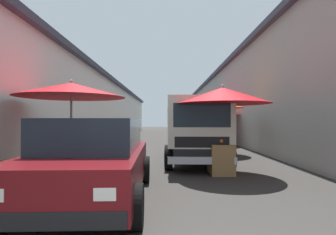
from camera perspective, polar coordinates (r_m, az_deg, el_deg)
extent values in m
plane|color=#33302D|center=(14.61, 0.00, -6.17)|extent=(90.00, 90.00, 0.00)
cube|color=silver|center=(18.35, -23.93, 1.46)|extent=(49.50, 7.00, 4.13)
cube|color=#383D4C|center=(18.56, -23.91, 8.22)|extent=(49.80, 7.50, 0.24)
cube|color=gray|center=(18.42, 23.80, 2.92)|extent=(49.50, 7.00, 5.07)
cube|color=#383D4C|center=(18.77, 23.77, 11.03)|extent=(49.80, 7.50, 0.24)
cylinder|color=#9E9EA3|center=(18.27, 6.35, -1.43)|extent=(0.06, 0.06, 2.31)
cone|color=red|center=(18.28, 6.35, 1.48)|extent=(2.43, 2.43, 0.45)
sphere|color=#9E9EA3|center=(18.29, 6.35, 2.31)|extent=(0.07, 0.07, 0.07)
cube|color=olive|center=(18.44, 5.52, -3.88)|extent=(0.77, 0.58, 0.73)
sphere|color=orange|center=(18.56, 4.90, -2.59)|extent=(0.09, 0.09, 0.09)
sphere|color=orange|center=(18.63, 6.01, -2.58)|extent=(0.09, 0.09, 0.09)
sphere|color=orange|center=(18.35, 5.37, -2.61)|extent=(0.09, 0.09, 0.09)
sphere|color=orange|center=(18.43, 5.37, -2.60)|extent=(0.09, 0.09, 0.09)
cylinder|color=#9E9EA3|center=(7.28, 11.41, -2.74)|extent=(0.06, 0.06, 2.29)
cone|color=red|center=(7.31, 11.39, 4.54)|extent=(2.50, 2.50, 0.44)
sphere|color=#9E9EA3|center=(7.34, 11.39, 6.55)|extent=(0.07, 0.07, 0.07)
cube|color=#9E7547|center=(7.42, 11.06, -8.51)|extent=(0.85, 0.60, 0.79)
sphere|color=orange|center=(7.07, 11.17, -4.86)|extent=(0.09, 0.09, 0.09)
sphere|color=orange|center=(7.37, 11.41, -5.11)|extent=(0.09, 0.09, 0.09)
sphere|color=orange|center=(7.25, 11.61, -5.18)|extent=(0.09, 0.09, 0.09)
cylinder|color=#9E9EA3|center=(15.76, 10.08, -1.92)|extent=(0.06, 0.06, 2.11)
cone|color=red|center=(15.76, 10.07, 1.23)|extent=(2.85, 2.85, 0.37)
sphere|color=#9E9EA3|center=(15.77, 10.07, 2.05)|extent=(0.07, 0.07, 0.07)
cube|color=brown|center=(15.71, 9.65, -4.29)|extent=(0.97, 0.67, 0.81)
sphere|color=orange|center=(15.54, 9.84, -2.67)|extent=(0.09, 0.09, 0.09)
sphere|color=orange|center=(15.73, 10.22, -2.64)|extent=(0.09, 0.09, 0.09)
sphere|color=orange|center=(15.82, 9.36, -2.63)|extent=(0.09, 0.09, 0.09)
cylinder|color=#9E9EA3|center=(7.31, -19.71, -2.36)|extent=(0.06, 0.06, 2.38)
cone|color=red|center=(7.35, -19.68, 5.49)|extent=(2.73, 2.73, 0.37)
sphere|color=#9E9EA3|center=(7.38, -19.67, 7.24)|extent=(0.07, 0.07, 0.07)
cube|color=#9E7547|center=(7.24, -19.95, -8.63)|extent=(0.90, 0.75, 0.81)
sphere|color=orange|center=(7.06, -20.54, -5.16)|extent=(0.09, 0.09, 0.09)
sphere|color=orange|center=(6.93, -19.97, -5.25)|extent=(0.09, 0.09, 0.09)
sphere|color=orange|center=(7.21, -18.31, -5.08)|extent=(0.09, 0.09, 0.09)
cylinder|color=#9E9EA3|center=(11.54, 9.79, -1.99)|extent=(0.06, 0.06, 2.28)
cone|color=#D84C14|center=(11.55, 9.78, 2.81)|extent=(2.46, 2.46, 0.34)
sphere|color=#9E9EA3|center=(11.57, 9.78, 3.85)|extent=(0.07, 0.07, 0.07)
cube|color=#9E7547|center=(11.73, 8.47, -5.80)|extent=(0.72, 0.67, 0.71)
sphere|color=orange|center=(11.74, 7.64, -3.84)|extent=(0.09, 0.09, 0.09)
sphere|color=orange|center=(11.69, 8.62, -3.85)|extent=(0.09, 0.09, 0.09)
sphere|color=orange|center=(11.63, 7.98, -3.87)|extent=(0.09, 0.09, 0.09)
sphere|color=orange|center=(11.45, 7.97, -3.65)|extent=(0.09, 0.09, 0.09)
sphere|color=orange|center=(11.77, 9.34, -3.82)|extent=(0.09, 0.09, 0.09)
sphere|color=orange|center=(11.49, 8.46, -3.91)|extent=(0.09, 0.09, 0.09)
cube|color=#600F14|center=(5.07, -15.50, -10.22)|extent=(3.96, 1.86, 0.64)
cube|color=#19232D|center=(5.15, -15.10, -3.35)|extent=(2.39, 1.59, 0.56)
cube|color=black|center=(3.34, -23.50, -19.20)|extent=(0.16, 1.65, 0.20)
cube|color=silver|center=(3.09, -13.07, -15.38)|extent=(0.07, 0.24, 0.14)
cylinder|color=black|center=(3.72, -6.85, -18.10)|extent=(0.61, 0.22, 0.60)
cylinder|color=black|center=(4.22, -31.87, -15.90)|extent=(0.61, 0.22, 0.60)
cylinder|color=black|center=(6.29, -4.87, -10.84)|extent=(0.61, 0.22, 0.60)
cylinder|color=black|center=(6.60, -20.22, -10.32)|extent=(0.61, 0.22, 0.60)
cube|color=black|center=(9.42, 5.77, -6.19)|extent=(4.85, 1.64, 0.36)
cube|color=beige|center=(7.75, 6.61, -0.88)|extent=(1.60, 1.80, 1.40)
cube|color=#19232D|center=(7.02, 7.12, 0.52)|extent=(0.11, 1.47, 0.63)
cube|color=#19232D|center=(7.75, 6.61, 0.41)|extent=(1.11, 1.81, 0.45)
cube|color=black|center=(7.03, 7.13, -5.16)|extent=(0.11, 1.40, 0.28)
cube|color=silver|center=(7.00, 7.20, -8.97)|extent=(0.18, 1.75, 0.18)
cube|color=gray|center=(10.29, 10.03, -3.32)|extent=(3.16, 0.17, 0.50)
cube|color=gray|center=(10.18, 0.82, -3.35)|extent=(3.16, 0.17, 0.50)
cube|color=gray|center=(11.75, 4.96, -2.98)|extent=(0.12, 1.65, 0.50)
cylinder|color=black|center=(7.94, 12.99, -8.25)|extent=(0.73, 0.24, 0.72)
cylinder|color=black|center=(7.80, 0.13, -8.41)|extent=(0.73, 0.24, 0.72)
cylinder|color=black|center=(10.95, 9.84, -6.14)|extent=(0.73, 0.24, 0.72)
cylinder|color=black|center=(10.85, 0.59, -6.20)|extent=(0.73, 0.24, 0.72)
cylinder|color=navy|center=(16.71, 3.38, -4.03)|extent=(0.14, 0.14, 0.84)
cylinder|color=navy|center=(16.54, 3.47, -4.06)|extent=(0.14, 0.14, 0.84)
cube|color=#D8C666|center=(16.60, 3.42, -1.51)|extent=(0.51, 0.25, 0.63)
sphere|color=tan|center=(16.59, 3.42, -0.03)|extent=(0.23, 0.23, 0.23)
cylinder|color=#D8C666|center=(16.89, 3.26, -1.39)|extent=(0.08, 0.08, 0.57)
cylinder|color=#D8C666|center=(16.30, 3.59, -1.42)|extent=(0.08, 0.08, 0.57)
cylinder|color=#232328|center=(17.29, 10.14, -3.91)|extent=(0.14, 0.14, 0.84)
cylinder|color=#232328|center=(17.32, 9.58, -3.90)|extent=(0.14, 0.14, 0.84)
cube|color=#B73333|center=(17.28, 9.85, -1.48)|extent=(0.35, 0.53, 0.63)
sphere|color=tan|center=(17.28, 9.85, -0.05)|extent=(0.23, 0.23, 0.23)
cylinder|color=#B73333|center=(17.24, 10.82, -1.37)|extent=(0.08, 0.08, 0.57)
cylinder|color=#B73333|center=(17.33, 8.89, -1.37)|extent=(0.08, 0.08, 0.57)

